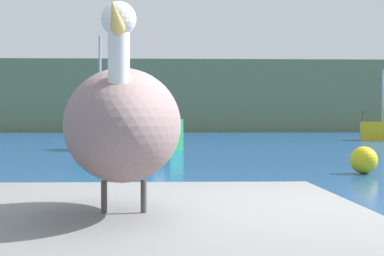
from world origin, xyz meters
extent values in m
cube|color=#6B7A51|center=(0.00, 75.19, 4.18)|extent=(140.00, 16.95, 8.35)
ellipsoid|color=gray|center=(-1.28, -0.43, 1.28)|extent=(0.58, 1.18, 0.54)
cylinder|color=white|center=(-1.27, -0.84, 1.51)|extent=(0.09, 0.09, 0.31)
sphere|color=white|center=(-1.27, -0.84, 1.71)|extent=(0.14, 0.14, 0.14)
cone|color=gold|center=(-1.26, -1.11, 1.68)|extent=(0.07, 0.40, 0.09)
cylinder|color=#4C4742|center=(-1.19, -0.37, 0.93)|extent=(0.03, 0.03, 0.16)
cylinder|color=#4C4742|center=(-1.38, -0.37, 0.93)|extent=(0.03, 0.03, 0.16)
cube|color=#1E8C4C|center=(-2.88, 23.88, 0.68)|extent=(4.88, 3.20, 1.37)
cube|color=silver|center=(-2.33, 23.65, 1.94)|extent=(2.20, 1.88, 1.14)
cylinder|color=#B2B2B2|center=(-4.17, 24.44, 3.24)|extent=(0.12, 0.12, 3.74)
cylinder|color=#B2B2B2|center=(13.03, 36.72, 2.96)|extent=(0.12, 0.12, 3.45)
cylinder|color=#3F382D|center=(11.81, 37.05, 1.58)|extent=(0.10, 0.10, 0.70)
sphere|color=yellow|center=(3.69, 11.48, 0.34)|extent=(0.67, 0.67, 0.67)
camera|label=1|loc=(-1.06, -3.37, 1.30)|focal=57.63mm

